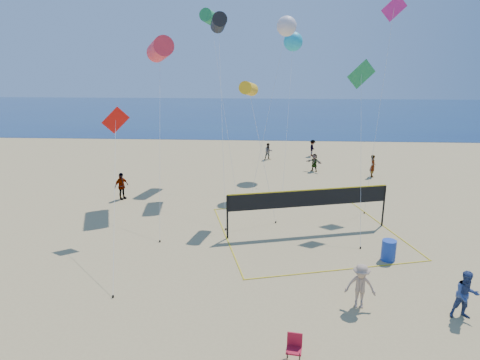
{
  "coord_description": "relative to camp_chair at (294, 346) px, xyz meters",
  "views": [
    {
      "loc": [
        0.03,
        -11.93,
        9.52
      ],
      "look_at": [
        -0.77,
        2.0,
        5.44
      ],
      "focal_mm": 32.0,
      "sensor_mm": 36.0,
      "label": 1
    }
  ],
  "objects": [
    {
      "name": "far_person_0",
      "position": [
        -10.77,
        15.59,
        0.41
      ],
      "size": [
        1.0,
        1.15,
        1.85
      ],
      "primitive_type": "imported",
      "rotation": [
        0.0,
        0.0,
        0.96
      ],
      "color": "gray",
      "rests_on": "ground"
    },
    {
      "name": "kite_7",
      "position": [
        1.14,
        24.57,
        10.07
      ],
      "size": [
        1.89,
        9.31,
        11.35
      ],
      "rotation": [
        0.0,
        0.0,
        0.27
      ],
      "color": "#1FB2D6",
      "rests_on": "ground"
    },
    {
      "name": "ocean",
      "position": [
        -1.11,
        62.13,
        -0.5
      ],
      "size": [
        140.0,
        50.0,
        0.03
      ],
      "primitive_type": "cube",
      "color": "navy",
      "rests_on": "ground"
    },
    {
      "name": "far_person_1",
      "position": [
        3.22,
        23.74,
        0.25
      ],
      "size": [
        1.44,
        1.11,
        1.52
      ],
      "primitive_type": "imported",
      "rotation": [
        0.0,
        0.0,
        -0.54
      ],
      "color": "gray",
      "rests_on": "ground"
    },
    {
      "name": "kite_3",
      "position": [
        -8.81,
        9.85,
        5.3
      ],
      "size": [
        2.56,
        7.23,
        6.96
      ],
      "rotation": [
        0.0,
        0.0,
        0.37
      ],
      "color": "#F6140C",
      "rests_on": "ground"
    },
    {
      "name": "kite_8",
      "position": [
        -5.28,
        22.78,
        11.72
      ],
      "size": [
        3.13,
        7.43,
        12.9
      ],
      "rotation": [
        0.0,
        0.0,
        -0.25
      ],
      "color": "#238D48",
      "rests_on": "ground"
    },
    {
      "name": "far_person_3",
      "position": [
        -0.65,
        27.79,
        0.27
      ],
      "size": [
        0.88,
        0.76,
        1.56
      ],
      "primitive_type": "imported",
      "rotation": [
        0.0,
        0.0,
        0.24
      ],
      "color": "gray",
      "rests_on": "ground"
    },
    {
      "name": "far_person_4",
      "position": [
        3.68,
        29.55,
        0.28
      ],
      "size": [
        0.89,
        1.16,
        1.59
      ],
      "primitive_type": "imported",
      "rotation": [
        0.0,
        0.0,
        1.25
      ],
      "color": "gray",
      "rests_on": "ground"
    },
    {
      "name": "kite_6",
      "position": [
        0.38,
        20.33,
        10.97
      ],
      "size": [
        3.28,
        6.62,
        12.2
      ],
      "rotation": [
        0.0,
        0.0,
        0.32
      ],
      "color": "silver",
      "rests_on": "ground"
    },
    {
      "name": "kite_0",
      "position": [
        -7.86,
        16.54,
        9.36
      ],
      "size": [
        2.59,
        9.51,
        10.72
      ],
      "rotation": [
        0.0,
        0.0,
        0.41
      ],
      "color": "#FF2F3F",
      "rests_on": "ground"
    },
    {
      "name": "bystander_b",
      "position": [
        2.75,
        3.19,
        0.4
      ],
      "size": [
        1.27,
        0.86,
        1.82
      ],
      "primitive_type": "imported",
      "rotation": [
        0.0,
        0.0,
        -0.16
      ],
      "color": "tan",
      "rests_on": "ground"
    },
    {
      "name": "trash_barrel",
      "position": [
        4.99,
        7.33,
        -0.01
      ],
      "size": [
        0.9,
        0.9,
        1.02
      ],
      "primitive_type": "cylinder",
      "rotation": [
        0.0,
        0.0,
        -0.43
      ],
      "color": "#1A3DA9",
      "rests_on": "ground"
    },
    {
      "name": "kite_1",
      "position": [
        -4.35,
        19.46,
        11.16
      ],
      "size": [
        1.93,
        10.22,
        12.34
      ],
      "rotation": [
        0.0,
        0.0,
        0.18
      ],
      "color": "black",
      "rests_on": "ground"
    },
    {
      "name": "kite_2",
      "position": [
        -2.0,
        13.17,
        7.15
      ],
      "size": [
        2.28,
        2.37,
        8.16
      ],
      "rotation": [
        0.0,
        0.0,
        -0.21
      ],
      "color": "yellow",
      "rests_on": "ground"
    },
    {
      "name": "far_person_2",
      "position": [
        7.75,
        22.27,
        0.39
      ],
      "size": [
        0.47,
        0.68,
        1.81
      ],
      "primitive_type": "imported",
      "rotation": [
        0.0,
        0.0,
        1.51
      ],
      "color": "gray",
      "rests_on": "ground"
    },
    {
      "name": "volleyball_net",
      "position": [
        1.44,
        10.58,
        1.2
      ],
      "size": [
        11.32,
        11.21,
        2.49
      ],
      "rotation": [
        0.0,
        0.0,
        0.26
      ],
      "color": "black",
      "rests_on": "ground"
    },
    {
      "name": "ground",
      "position": [
        -1.11,
        0.13,
        -0.51
      ],
      "size": [
        120.0,
        120.0,
        0.0
      ],
      "primitive_type": "plane",
      "color": "tan",
      "rests_on": "ground"
    },
    {
      "name": "kite_4",
      "position": [
        4.26,
        12.79,
        7.54
      ],
      "size": [
        1.64,
        4.74,
        9.33
      ],
      "rotation": [
        0.0,
        0.0,
        0.4
      ],
      "color": "#238D48",
      "rests_on": "ground"
    },
    {
      "name": "bystander_a",
      "position": [
        6.51,
        2.68,
        0.44
      ],
      "size": [
        0.94,
        0.74,
        1.91
      ],
      "primitive_type": "imported",
      "rotation": [
        0.0,
        0.0,
        -0.01
      ],
      "color": "navy",
      "rests_on": "ground"
    },
    {
      "name": "kite_5",
      "position": [
        6.82,
        17.12,
        11.04
      ],
      "size": [
        2.52,
        3.82,
        13.17
      ],
      "rotation": [
        0.0,
        0.0,
        0.27
      ],
      "color": "#CC2183",
      "rests_on": "ground"
    },
    {
      "name": "camp_chair",
      "position": [
        0.0,
        0.0,
        0.0
      ],
      "size": [
        0.56,
        0.67,
        1.02
      ],
      "rotation": [
        0.0,
        0.0,
        -0.15
      ],
      "color": "#AE1329",
      "rests_on": "ground"
    }
  ]
}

